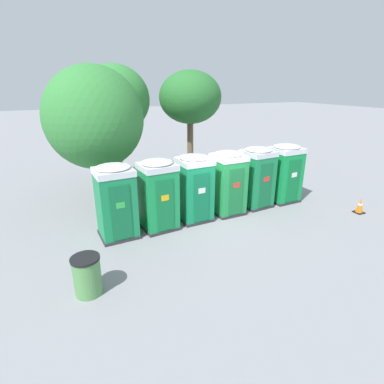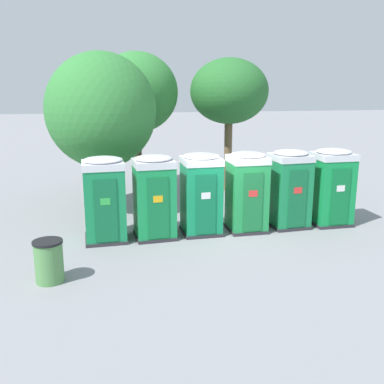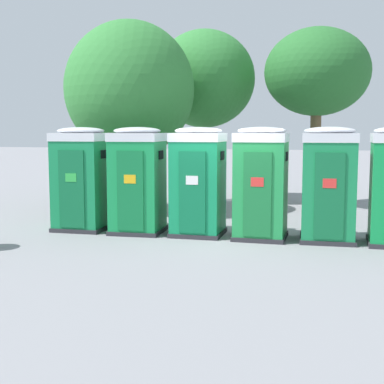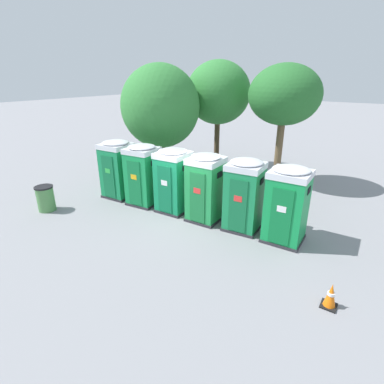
% 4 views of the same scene
% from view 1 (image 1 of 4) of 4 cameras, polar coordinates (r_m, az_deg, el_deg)
% --- Properties ---
extents(ground_plane, '(120.00, 120.00, 0.00)m').
position_cam_1_polar(ground_plane, '(11.97, 3.83, -4.61)').
color(ground_plane, gray).
extents(portapotty_0, '(1.30, 1.27, 2.54)m').
position_cam_1_polar(portapotty_0, '(10.27, -14.29, -1.71)').
color(portapotty_0, '#2D2D33').
rests_on(portapotty_0, ground).
extents(portapotty_1, '(1.31, 1.30, 2.54)m').
position_cam_1_polar(portapotty_1, '(10.62, -6.48, -0.48)').
color(portapotty_1, '#2D2D33').
rests_on(portapotty_1, ground).
extents(portapotty_2, '(1.23, 1.25, 2.54)m').
position_cam_1_polar(portapotty_2, '(11.24, 0.44, 0.83)').
color(portapotty_2, '#2D2D33').
rests_on(portapotty_2, ground).
extents(portapotty_3, '(1.20, 1.23, 2.54)m').
position_cam_1_polar(portapotty_3, '(11.92, 6.89, 1.80)').
color(portapotty_3, '#2D2D33').
rests_on(portapotty_3, ground).
extents(portapotty_4, '(1.28, 1.29, 2.54)m').
position_cam_1_polar(portapotty_4, '(12.83, 12.21, 2.81)').
color(portapotty_4, '#2D2D33').
rests_on(portapotty_4, ground).
extents(portapotty_5, '(1.28, 1.24, 2.54)m').
position_cam_1_polar(portapotty_5, '(13.75, 17.18, 3.50)').
color(portapotty_5, '#2D2D33').
rests_on(portapotty_5, ground).
extents(street_tree_0, '(3.85, 3.85, 5.70)m').
position_cam_1_polar(street_tree_0, '(12.73, -18.11, 13.18)').
color(street_tree_0, brown).
rests_on(street_tree_0, ground).
extents(street_tree_1, '(3.29, 3.29, 5.66)m').
position_cam_1_polar(street_tree_1, '(16.56, -0.35, 17.48)').
color(street_tree_1, brown).
rests_on(street_tree_1, ground).
extents(street_tree_2, '(3.46, 3.46, 5.91)m').
position_cam_1_polar(street_tree_2, '(16.03, -14.53, 16.67)').
color(street_tree_2, '#4C3826').
rests_on(street_tree_2, ground).
extents(trash_can, '(0.70, 0.70, 1.03)m').
position_cam_1_polar(trash_can, '(8.07, -19.32, -14.76)').
color(trash_can, '#518C4C').
rests_on(trash_can, ground).
extents(traffic_cone, '(0.36, 0.36, 0.64)m').
position_cam_1_polar(traffic_cone, '(13.91, 29.36, -2.28)').
color(traffic_cone, black).
rests_on(traffic_cone, ground).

